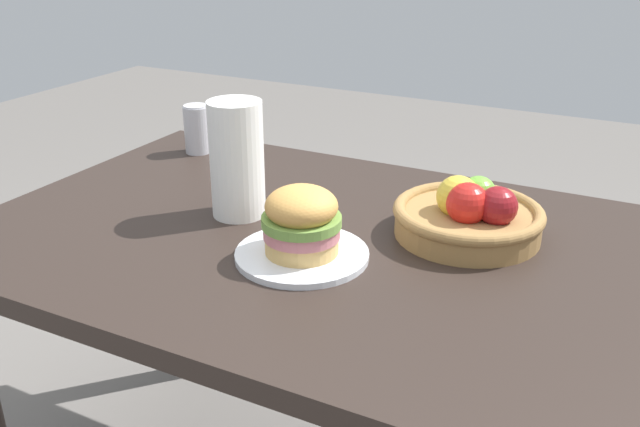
{
  "coord_description": "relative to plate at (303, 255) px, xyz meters",
  "views": [
    {
      "loc": [
        0.54,
        -1.09,
        1.33
      ],
      "look_at": [
        0.0,
        -0.03,
        0.81
      ],
      "focal_mm": 39.02,
      "sensor_mm": 36.0,
      "label": 1
    }
  ],
  "objects": [
    {
      "name": "dining_table",
      "position": [
        -0.0,
        0.1,
        -0.11
      ],
      "size": [
        1.4,
        0.9,
        0.75
      ],
      "color": "#2D231E",
      "rests_on": "ground_plane"
    },
    {
      "name": "plate",
      "position": [
        0.0,
        0.0,
        0.0
      ],
      "size": [
        0.24,
        0.24,
        0.01
      ],
      "primitive_type": "cylinder",
      "color": "white",
      "rests_on": "dining_table"
    },
    {
      "name": "sandwich",
      "position": [
        0.0,
        0.0,
        0.07
      ],
      "size": [
        0.14,
        0.14,
        0.13
      ],
      "color": "#DBAD60",
      "rests_on": "plate"
    },
    {
      "name": "soda_can",
      "position": [
        -0.53,
        0.41,
        0.06
      ],
      "size": [
        0.07,
        0.07,
        0.13
      ],
      "color": "silver",
      "rests_on": "dining_table"
    },
    {
      "name": "fruit_basket",
      "position": [
        0.24,
        0.23,
        0.04
      ],
      "size": [
        0.29,
        0.29,
        0.12
      ],
      "color": "#9E7542",
      "rests_on": "dining_table"
    },
    {
      "name": "paper_towel_roll",
      "position": [
        -0.21,
        0.12,
        0.11
      ],
      "size": [
        0.11,
        0.11,
        0.24
      ],
      "primitive_type": "cylinder",
      "color": "white",
      "rests_on": "dining_table"
    }
  ]
}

